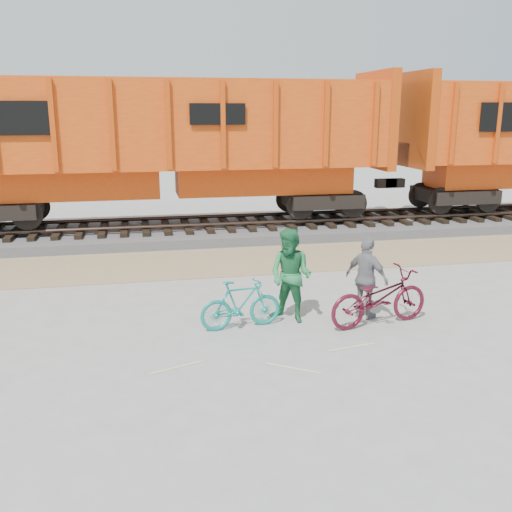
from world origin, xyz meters
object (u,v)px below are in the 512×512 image
Objects in this scene: person_woman at (367,278)px; bicycle_maroon at (379,297)px; hopper_car_center at (166,142)px; person_man at (291,276)px; bicycle_teal at (241,304)px.

bicycle_maroon is at bearing 160.70° from person_woman.
hopper_car_center is 7.80× the size of person_man.
person_woman is at bearing 2.88° from bicycle_maroon.
hopper_car_center is at bearing -11.54° from person_woman.
bicycle_teal is at bearing 71.06° from bicycle_maroon.
person_man is 1.12× the size of person_woman.
bicycle_teal is at bearing -126.41° from person_man.
hopper_car_center is 8.73× the size of person_woman.
person_man is at bearing -77.24° from hopper_car_center.
bicycle_teal is 2.60m from bicycle_maroon.
bicycle_maroon is 1.14× the size of person_man.
hopper_car_center is 9.19m from person_woman.
person_woman is (3.31, -8.28, -2.20)m from hopper_car_center.
person_woman is (1.47, -0.15, -0.10)m from person_man.
person_man is at bearing 59.50° from bicycle_maroon.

